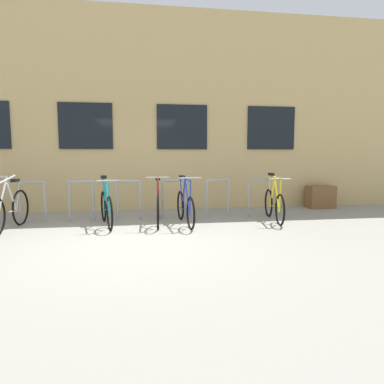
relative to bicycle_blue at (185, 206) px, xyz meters
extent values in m
plane|color=gray|center=(-1.04, -1.31, -0.37)|extent=(42.00, 42.00, 0.00)
cube|color=tan|center=(-1.04, 5.43, 2.18)|extent=(28.00, 7.07, 5.09)
cube|color=black|center=(-2.24, 1.87, 1.77)|extent=(1.30, 0.04, 1.13)
cube|color=black|center=(0.16, 1.87, 1.77)|extent=(1.30, 0.04, 1.13)
cube|color=black|center=(2.56, 1.87, 1.77)|extent=(1.30, 0.04, 1.13)
cylinder|color=gray|center=(-3.43, 0.59, 0.06)|extent=(0.05, 0.05, 0.86)
cylinder|color=gray|center=(-2.93, 0.59, 0.06)|extent=(0.05, 0.05, 0.86)
cylinder|color=gray|center=(-3.18, 0.59, 0.49)|extent=(0.50, 0.05, 0.05)
cylinder|color=gray|center=(-2.43, 0.59, 0.06)|extent=(0.05, 0.05, 0.86)
cylinder|color=gray|center=(-1.93, 0.59, 0.06)|extent=(0.05, 0.05, 0.86)
cylinder|color=gray|center=(-2.18, 0.59, 0.49)|extent=(0.50, 0.05, 0.05)
cylinder|color=gray|center=(-1.43, 0.59, 0.06)|extent=(0.05, 0.05, 0.86)
cylinder|color=gray|center=(-0.93, 0.59, 0.06)|extent=(0.05, 0.05, 0.86)
cylinder|color=gray|center=(-1.18, 0.59, 0.49)|extent=(0.50, 0.05, 0.05)
cylinder|color=gray|center=(-0.43, 0.59, 0.06)|extent=(0.05, 0.05, 0.86)
cylinder|color=gray|center=(0.07, 0.59, 0.06)|extent=(0.05, 0.05, 0.86)
cylinder|color=gray|center=(-0.18, 0.59, 0.49)|extent=(0.50, 0.05, 0.05)
cylinder|color=gray|center=(0.57, 0.59, 0.06)|extent=(0.05, 0.05, 0.86)
cylinder|color=gray|center=(1.07, 0.59, 0.06)|extent=(0.05, 0.05, 0.86)
cylinder|color=gray|center=(0.82, 0.59, 0.49)|extent=(0.50, 0.05, 0.05)
cylinder|color=gray|center=(1.57, 0.59, 0.06)|extent=(0.05, 0.05, 0.86)
cylinder|color=gray|center=(2.07, 0.59, 0.06)|extent=(0.05, 0.05, 0.86)
cylinder|color=gray|center=(1.82, 0.59, 0.49)|extent=(0.50, 0.05, 0.05)
torus|color=black|center=(-0.04, 0.51, -0.06)|extent=(0.09, 0.66, 0.65)
torus|color=black|center=(0.04, -0.51, -0.06)|extent=(0.09, 0.66, 0.65)
cylinder|color=#233893|center=(0.02, -0.23, 0.24)|extent=(0.08, 0.50, 0.72)
cylinder|color=#233893|center=(-0.01, 0.16, 0.23)|extent=(0.07, 0.37, 0.69)
cylinder|color=#233893|center=(0.01, -0.07, 0.58)|extent=(0.10, 0.80, 0.07)
cylinder|color=#233893|center=(-0.02, 0.25, -0.09)|extent=(0.06, 0.52, 0.07)
cylinder|color=#233893|center=(-0.03, 0.42, 0.25)|extent=(0.04, 0.20, 0.63)
cylinder|color=#233893|center=(0.04, -0.49, 0.26)|extent=(0.03, 0.08, 0.66)
cube|color=black|center=(-0.03, 0.33, 0.59)|extent=(0.12, 0.21, 0.06)
cylinder|color=gray|center=(0.04, -0.46, 0.62)|extent=(0.44, 0.06, 0.03)
torus|color=black|center=(-3.36, 0.42, -0.02)|extent=(0.10, 0.74, 0.74)
cylinder|color=#B7B7BC|center=(-3.42, -0.33, 0.29)|extent=(0.07, 0.50, 0.74)
cylinder|color=#B7B7BC|center=(-3.39, 0.07, 0.23)|extent=(0.06, 0.37, 0.62)
cylinder|color=#B7B7BC|center=(-3.41, -0.16, 0.59)|extent=(0.10, 0.81, 0.16)
cylinder|color=#B7B7BC|center=(-3.38, 0.16, -0.05)|extent=(0.06, 0.52, 0.08)
cylinder|color=#B7B7BC|center=(-3.37, 0.33, 0.25)|extent=(0.04, 0.20, 0.55)
cube|color=black|center=(-3.38, 0.24, 0.56)|extent=(0.12, 0.21, 0.06)
torus|color=black|center=(-1.72, 0.56, -0.05)|extent=(0.19, 0.67, 0.68)
torus|color=black|center=(-1.50, -0.37, -0.05)|extent=(0.19, 0.67, 0.68)
cylinder|color=teal|center=(-1.56, -0.11, 0.22)|extent=(0.14, 0.45, 0.66)
cylinder|color=teal|center=(-1.64, 0.24, 0.23)|extent=(0.11, 0.33, 0.68)
cylinder|color=teal|center=(-1.59, 0.03, 0.56)|extent=(0.20, 0.71, 0.06)
cylinder|color=teal|center=(-1.66, 0.32, -0.08)|extent=(0.13, 0.47, 0.07)
cylinder|color=teal|center=(-1.70, 0.47, 0.26)|extent=(0.07, 0.20, 0.63)
cylinder|color=teal|center=(-1.51, -0.35, 0.25)|extent=(0.04, 0.08, 0.60)
cube|color=black|center=(-1.68, 0.38, 0.60)|extent=(0.14, 0.22, 0.06)
cylinder|color=gray|center=(-1.51, -0.32, 0.57)|extent=(0.43, 0.13, 0.03)
torus|color=black|center=(-0.53, 0.64, -0.05)|extent=(0.08, 0.68, 0.68)
torus|color=black|center=(-0.58, -0.38, -0.05)|extent=(0.08, 0.68, 0.68)
cylinder|color=maroon|center=(-0.57, -0.10, 0.25)|extent=(0.06, 0.49, 0.72)
cylinder|color=maroon|center=(-0.55, 0.30, 0.21)|extent=(0.06, 0.36, 0.63)
cylinder|color=maroon|center=(-0.56, 0.07, 0.56)|extent=(0.08, 0.80, 0.12)
cylinder|color=maroon|center=(-0.54, 0.39, -0.08)|extent=(0.05, 0.51, 0.07)
cylinder|color=maroon|center=(-0.53, 0.55, 0.23)|extent=(0.03, 0.20, 0.58)
cylinder|color=maroon|center=(-0.58, -0.36, 0.27)|extent=(0.03, 0.08, 0.65)
cube|color=black|center=(-0.54, 0.46, 0.55)|extent=(0.11, 0.21, 0.06)
cylinder|color=gray|center=(-0.58, -0.33, 0.63)|extent=(0.44, 0.05, 0.03)
torus|color=black|center=(2.04, 0.57, -0.06)|extent=(0.13, 0.66, 0.66)
torus|color=black|center=(1.91, -0.40, -0.06)|extent=(0.13, 0.66, 0.66)
cylinder|color=yellow|center=(1.94, -0.14, 0.22)|extent=(0.10, 0.47, 0.67)
cylinder|color=yellow|center=(1.99, 0.23, 0.24)|extent=(0.08, 0.34, 0.71)
cylinder|color=yellow|center=(1.96, 0.02, 0.57)|extent=(0.14, 0.75, 0.09)
cylinder|color=yellow|center=(2.00, 0.32, -0.08)|extent=(0.09, 0.49, 0.07)
cylinder|color=yellow|center=(2.02, 0.48, 0.27)|extent=(0.05, 0.20, 0.66)
cylinder|color=yellow|center=(1.91, -0.38, 0.24)|extent=(0.04, 0.08, 0.60)
cube|color=black|center=(2.01, 0.39, 0.62)|extent=(0.13, 0.21, 0.06)
cylinder|color=gray|center=(1.91, -0.35, 0.57)|extent=(0.44, 0.08, 0.03)
cube|color=brown|center=(3.87, 1.54, -0.07)|extent=(0.70, 0.44, 0.60)
camera|label=1|loc=(-0.87, -6.87, 1.08)|focal=31.54mm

